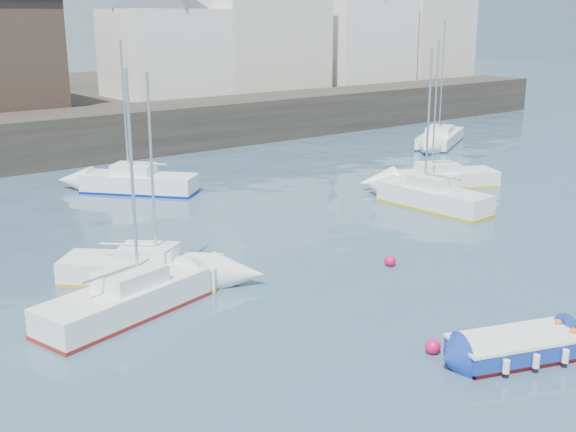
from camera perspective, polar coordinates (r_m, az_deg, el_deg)
water at (r=20.38m, az=21.64°, el=-11.28°), size 220.00×220.00×0.00m
quay_wall at (r=47.21m, az=-17.51°, el=5.92°), size 90.00×5.00×3.00m
bldg_east_a at (r=62.31m, az=-2.52°, el=15.54°), size 13.36×13.36×11.80m
bldg_east_b at (r=68.92m, az=5.46°, el=14.71°), size 11.88×11.88×9.95m
bldg_east_c at (r=75.36m, az=10.65°, el=14.97°), size 11.14×11.14×10.95m
bldg_east_d at (r=57.14m, az=-9.79°, el=13.89°), size 11.14×11.14×8.95m
blue_dinghy at (r=20.32m, az=17.58°, el=-9.79°), size 3.85×2.61×0.68m
sailboat_a at (r=22.56m, az=-12.70°, el=-6.44°), size 5.95×3.21×7.38m
sailboat_b at (r=25.27m, az=-11.43°, el=-4.09°), size 5.19×5.10×7.10m
sailboat_c at (r=34.70m, az=11.41°, el=1.48°), size 2.21×5.72×7.38m
sailboat_d at (r=39.41m, az=12.00°, el=2.97°), size 6.25×4.24×7.64m
sailboat_f at (r=37.96m, az=-11.70°, el=2.63°), size 5.29×5.69×7.67m
sailboat_g at (r=52.32m, az=11.94°, el=6.06°), size 6.95×5.19×8.55m
buoy_near at (r=20.27m, az=11.34°, el=-10.58°), size 0.43×0.43×0.43m
buoy_mid at (r=26.67m, az=8.05°, el=-3.92°), size 0.42×0.42×0.42m
buoy_far at (r=26.92m, az=-10.19°, el=-3.83°), size 0.41×0.41×0.41m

